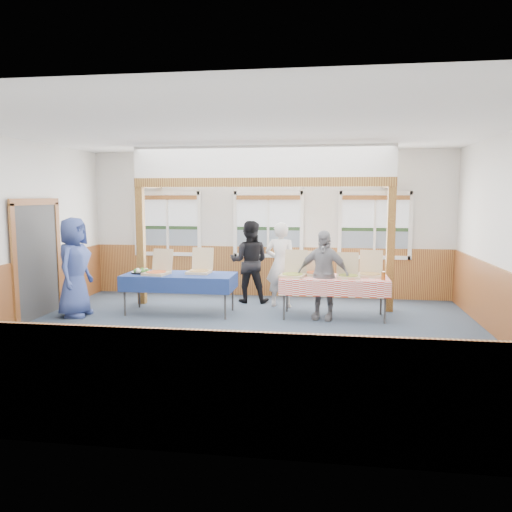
{
  "coord_description": "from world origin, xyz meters",
  "views": [
    {
      "loc": [
        1.3,
        -7.47,
        2.22
      ],
      "look_at": [
        0.08,
        1.0,
        1.19
      ],
      "focal_mm": 35.0,
      "sensor_mm": 36.0,
      "label": 1
    }
  ],
  "objects": [
    {
      "name": "pizza_box_d",
      "position": [
        1.07,
        1.82,
        0.82
      ],
      "size": [
        0.5,
        0.56,
        0.43
      ],
      "rotation": [
        0.0,
        0.0,
        0.27
      ],
      "color": "#C9BA86",
      "rests_on": "table_right"
    },
    {
      "name": "floor",
      "position": [
        0.0,
        0.0,
        0.0
      ],
      "size": [
        8.0,
        8.0,
        0.0
      ],
      "primitive_type": "plane",
      "color": "#2C3948",
      "rests_on": "ground"
    },
    {
      "name": "cased_opening",
      "position": [
        -3.96,
        0.9,
        1.05
      ],
      "size": [
        0.06,
        1.3,
        2.1
      ],
      "primitive_type": "cube",
      "color": "#373737",
      "rests_on": "wall_left"
    },
    {
      "name": "wainscot_left",
      "position": [
        -3.98,
        0.0,
        0.55
      ],
      "size": [
        0.05,
        6.98,
        1.1
      ],
      "primitive_type": "cube",
      "color": "brown",
      "rests_on": "floor"
    },
    {
      "name": "post_right",
      "position": [
        2.5,
        2.3,
        1.2
      ],
      "size": [
        0.15,
        0.15,
        2.4
      ],
      "primitive_type": "cube",
      "color": "#572D13",
      "rests_on": "floor"
    },
    {
      "name": "person_grey",
      "position": [
        1.23,
        1.49,
        0.81
      ],
      "size": [
        1.01,
        0.59,
        1.62
      ],
      "primitive_type": "imported",
      "rotation": [
        0.0,
        0.0,
        -0.22
      ],
      "color": "gray",
      "rests_on": "floor"
    },
    {
      "name": "wainscot_back",
      "position": [
        0.0,
        3.48,
        0.55
      ],
      "size": [
        7.98,
        0.05,
        1.1
      ],
      "primitive_type": "cube",
      "color": "brown",
      "rests_on": "floor"
    },
    {
      "name": "pizza_box_e",
      "position": [
        1.68,
        1.56,
        0.82
      ],
      "size": [
        0.41,
        0.5,
        0.44
      ],
      "rotation": [
        0.0,
        0.0,
        0.03
      ],
      "color": "#C9BA86",
      "rests_on": "table_right"
    },
    {
      "name": "woman_black",
      "position": [
        -0.31,
        2.75,
        0.86
      ],
      "size": [
        0.84,
        0.66,
        1.71
      ],
      "primitive_type": "imported",
      "rotation": [
        0.0,
        0.0,
        3.16
      ],
      "color": "black",
      "rests_on": "floor"
    },
    {
      "name": "pizza_box_f",
      "position": [
        2.09,
        1.78,
        0.83
      ],
      "size": [
        0.49,
        0.57,
        0.46
      ],
      "rotation": [
        0.0,
        0.0,
        -0.14
      ],
      "color": "#C9BA86",
      "rests_on": "table_right"
    },
    {
      "name": "veggie_tray",
      "position": [
        -2.21,
        1.55,
        0.79
      ],
      "size": [
        0.39,
        0.39,
        0.09
      ],
      "color": "black",
      "rests_on": "table_left"
    },
    {
      "name": "wall_back",
      "position": [
        0.0,
        3.5,
        1.6
      ],
      "size": [
        8.0,
        0.0,
        8.0
      ],
      "primitive_type": "plane",
      "rotation": [
        1.57,
        0.0,
        0.0
      ],
      "color": "silver",
      "rests_on": "floor"
    },
    {
      "name": "post_left",
      "position": [
        -2.5,
        2.3,
        1.2
      ],
      "size": [
        0.15,
        0.15,
        2.4
      ],
      "primitive_type": "cube",
      "color": "#572D13",
      "rests_on": "floor"
    },
    {
      "name": "cross_beam",
      "position": [
        0.0,
        2.3,
        2.49
      ],
      "size": [
        5.15,
        0.18,
        0.18
      ],
      "primitive_type": "cube",
      "color": "#572D13",
      "rests_on": "post_left"
    },
    {
      "name": "ceiling",
      "position": [
        0.0,
        0.0,
        3.2
      ],
      "size": [
        8.0,
        8.0,
        0.0
      ],
      "primitive_type": "plane",
      "rotation": [
        3.14,
        0.0,
        0.0
      ],
      "color": "white",
      "rests_on": "wall_back"
    },
    {
      "name": "wainscot_front",
      "position": [
        0.0,
        -3.48,
        0.55
      ],
      "size": [
        7.98,
        0.05,
        1.1
      ],
      "primitive_type": "cube",
      "color": "brown",
      "rests_on": "floor"
    },
    {
      "name": "drink_glass",
      "position": [
        2.28,
        1.38,
        0.83
      ],
      "size": [
        0.07,
        0.07,
        0.15
      ],
      "primitive_type": "cylinder",
      "color": "#964D19",
      "rests_on": "table_right"
    },
    {
      "name": "man_blue",
      "position": [
        -3.32,
        1.07,
        0.92
      ],
      "size": [
        0.6,
        0.91,
        1.84
      ],
      "primitive_type": "imported",
      "rotation": [
        0.0,
        0.0,
        1.59
      ],
      "color": "#37488A",
      "rests_on": "floor"
    },
    {
      "name": "wall_front",
      "position": [
        0.0,
        -3.5,
        1.6
      ],
      "size": [
        8.0,
        0.0,
        8.0
      ],
      "primitive_type": "plane",
      "rotation": [
        -1.57,
        0.0,
        0.0
      ],
      "color": "silver",
      "rests_on": "floor"
    },
    {
      "name": "wall_left",
      "position": [
        -4.0,
        0.0,
        1.6
      ],
      "size": [
        0.0,
        8.0,
        8.0
      ],
      "primitive_type": "plane",
      "rotation": [
        1.57,
        0.0,
        1.57
      ],
      "color": "silver",
      "rests_on": "floor"
    },
    {
      "name": "window_right",
      "position": [
        2.3,
        3.46,
        1.68
      ],
      "size": [
        1.56,
        0.1,
        1.46
      ],
      "color": "white",
      "rests_on": "wall_back"
    },
    {
      "name": "table_left",
      "position": [
        -1.46,
        1.55,
        0.71
      ],
      "size": [
        2.24,
        1.4,
        0.76
      ],
      "rotation": [
        0.0,
        0.0,
        0.24
      ],
      "color": "#373737",
      "rests_on": "floor"
    },
    {
      "name": "window_mid",
      "position": [
        0.0,
        3.46,
        1.68
      ],
      "size": [
        1.56,
        0.1,
        1.46
      ],
      "color": "white",
      "rests_on": "wall_back"
    },
    {
      "name": "pizza_box_a",
      "position": [
        -1.86,
        1.44,
        0.83
      ],
      "size": [
        0.5,
        0.58,
        0.46
      ],
      "rotation": [
        0.0,
        0.0,
        -0.17
      ],
      "color": "#C9BA86",
      "rests_on": "table_left"
    },
    {
      "name": "window_left",
      "position": [
        -2.3,
        3.46,
        1.68
      ],
      "size": [
        1.56,
        0.1,
        1.46
      ],
      "color": "white",
      "rests_on": "wall_back"
    },
    {
      "name": "pizza_box_c",
      "position": [
        0.69,
        1.54,
        0.83
      ],
      "size": [
        0.52,
        0.59,
        0.47
      ],
      "rotation": [
        0.0,
        0.0,
        -0.18
      ],
      "color": "#C9BA86",
      "rests_on": "table_right"
    },
    {
      "name": "pizza_box_b",
      "position": [
        -1.11,
        1.71,
        0.83
      ],
      "size": [
        0.44,
        0.53,
        0.46
      ],
      "rotation": [
        0.0,
        0.0,
        -0.04
      ],
      "color": "#C9BA86",
      "rests_on": "table_left"
    },
    {
      "name": "table_right",
      "position": [
        1.43,
        1.63,
        0.7
      ],
      "size": [
        2.13,
        1.65,
        0.76
      ],
      "rotation": [
        0.0,
        0.0,
        -0.42
      ],
      "color": "#373737",
      "rests_on": "floor"
    },
    {
      "name": "woman_white",
      "position": [
        0.38,
        2.39,
        0.86
      ],
      "size": [
        0.67,
        0.48,
        1.71
      ],
      "primitive_type": "imported",
      "rotation": [
        0.0,
        0.0,
        3.03
      ],
      "color": "silver",
      "rests_on": "floor"
    }
  ]
}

